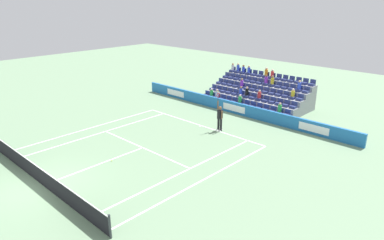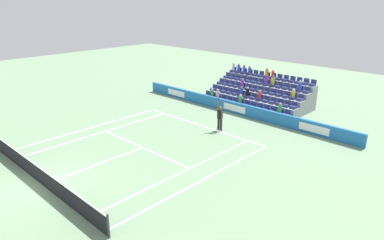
% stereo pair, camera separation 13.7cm
% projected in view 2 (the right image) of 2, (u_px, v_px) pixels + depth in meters
% --- Properties ---
extents(ground_plane, '(80.00, 80.00, 0.00)m').
position_uv_depth(ground_plane, '(43.00, 185.00, 17.68)').
color(ground_plane, gray).
extents(line_baseline, '(10.97, 0.10, 0.01)m').
position_uv_depth(line_baseline, '(202.00, 126.00, 25.77)').
color(line_baseline, white).
rests_on(line_baseline, ground).
extents(line_service, '(8.23, 0.10, 0.01)m').
position_uv_depth(line_service, '(143.00, 148.00, 22.04)').
color(line_service, white).
rests_on(line_service, ground).
extents(line_centre_service, '(0.10, 6.40, 0.01)m').
position_uv_depth(line_centre_service, '(98.00, 164.00, 19.86)').
color(line_centre_service, white).
rests_on(line_centre_service, ground).
extents(line_singles_sideline_left, '(0.10, 11.89, 0.01)m').
position_uv_depth(line_singles_sideline_left, '(100.00, 133.00, 24.41)').
color(line_singles_sideline_left, white).
rests_on(line_singles_sideline_left, ground).
extents(line_singles_sideline_right, '(0.10, 11.89, 0.01)m').
position_uv_depth(line_singles_sideline_right, '(184.00, 171.00, 19.04)').
color(line_singles_sideline_right, white).
rests_on(line_singles_sideline_right, ground).
extents(line_doubles_sideline_left, '(0.10, 11.89, 0.01)m').
position_uv_depth(line_doubles_sideline_left, '(90.00, 128.00, 25.31)').
color(line_doubles_sideline_left, white).
rests_on(line_doubles_sideline_left, ground).
extents(line_doubles_sideline_right, '(0.10, 11.89, 0.01)m').
position_uv_depth(line_doubles_sideline_right, '(202.00, 180.00, 18.15)').
color(line_doubles_sideline_right, white).
rests_on(line_doubles_sideline_right, ground).
extents(line_centre_mark, '(0.10, 0.20, 0.01)m').
position_uv_depth(line_centre_mark, '(201.00, 126.00, 25.71)').
color(line_centre_mark, white).
rests_on(line_centre_mark, ground).
extents(sponsor_barrier, '(20.29, 0.22, 0.93)m').
position_uv_depth(sponsor_barrier, '(235.00, 108.00, 28.35)').
color(sponsor_barrier, '#1E66AD').
rests_on(sponsor_barrier, ground).
extents(tennis_net, '(11.97, 0.10, 1.07)m').
position_uv_depth(tennis_net, '(41.00, 176.00, 17.52)').
color(tennis_net, '#33383D').
rests_on(tennis_net, ground).
extents(tennis_player, '(0.53, 0.37, 2.85)m').
position_uv_depth(tennis_player, '(220.00, 117.00, 24.53)').
color(tennis_player, black).
rests_on(tennis_player, ground).
extents(stadium_stand, '(8.68, 4.75, 3.04)m').
position_uv_depth(stadium_stand, '(260.00, 95.00, 30.67)').
color(stadium_stand, gray).
rests_on(stadium_stand, ground).
extents(loose_tennis_ball, '(0.07, 0.07, 0.07)m').
position_uv_depth(loose_tennis_ball, '(111.00, 161.00, 20.22)').
color(loose_tennis_ball, '#D1E533').
rests_on(loose_tennis_ball, ground).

